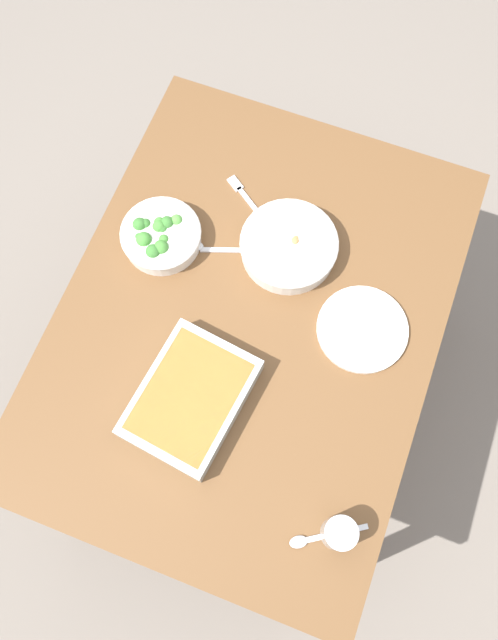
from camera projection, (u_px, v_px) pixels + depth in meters
ground_plane at (249, 388)px, 2.24m from camera, size 6.00×6.00×0.00m
dining_table at (249, 331)px, 1.63m from camera, size 1.20×0.90×0.74m
stew_bowl at (289, 246)px, 1.57m from camera, size 0.24×0.24×0.06m
broccoli_bowl at (161, 236)px, 1.58m from camera, size 0.20×0.20×0.07m
baking_dish at (190, 398)px, 1.44m from camera, size 0.33×0.26×0.06m
drink_cup at (339, 533)px, 1.35m from camera, size 0.07×0.07×0.08m
side_plate at (362, 329)px, 1.53m from camera, size 0.22×0.22×0.01m
spoon_by_stew at (245, 250)px, 1.60m from camera, size 0.08×0.17×0.01m
spoon_by_broccoli at (179, 243)px, 1.60m from camera, size 0.05×0.18×0.01m
spoon_spare at (317, 538)px, 1.38m from camera, size 0.11×0.16×0.01m
fork_on_table at (247, 198)px, 1.65m from camera, size 0.12×0.16×0.01m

